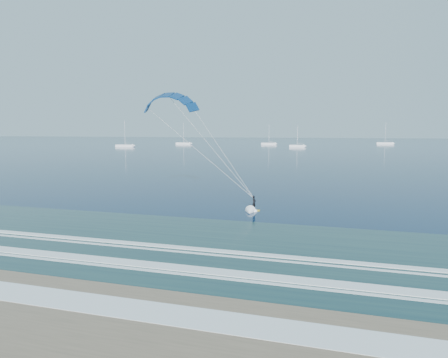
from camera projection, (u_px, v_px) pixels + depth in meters
name	position (u px, v px, depth m)	size (l,w,h in m)	color
ground	(9.00, 289.00, 21.34)	(900.00, 900.00, 0.00)	#082546
kitesurfer_rig	(208.00, 144.00, 41.40)	(13.43, 4.23, 13.38)	yellow
sailboat_0	(125.00, 146.00, 204.45)	(9.99, 2.40, 13.41)	white
sailboat_1	(184.00, 143.00, 240.29)	(9.42, 2.40, 12.84)	white
sailboat_2	(269.00, 144.00, 235.81)	(8.75, 2.40, 11.80)	white
sailboat_3	(297.00, 146.00, 200.99)	(7.65, 2.40, 10.76)	white
sailboat_4	(385.00, 143.00, 243.44)	(9.68, 2.40, 13.03)	white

